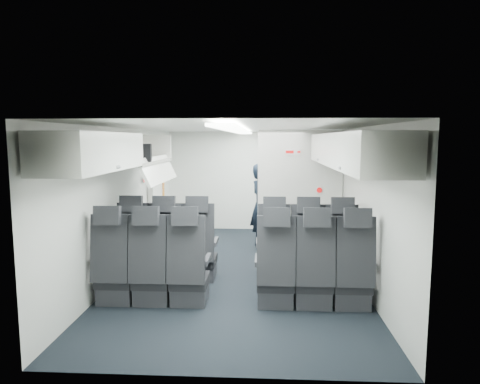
# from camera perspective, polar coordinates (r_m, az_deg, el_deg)

# --- Properties ---
(cabin_shell) EXTENTS (3.41, 6.01, 2.16)m
(cabin_shell) POSITION_cam_1_polar(r_m,az_deg,el_deg) (6.43, -0.19, -0.67)
(cabin_shell) COLOR black
(cabin_shell) RESTS_ON ground
(seat_row_front) EXTENTS (3.33, 0.56, 1.24)m
(seat_row_front) POSITION_cam_1_polar(r_m,az_deg,el_deg) (6.05, -0.48, -8.13)
(seat_row_front) COLOR black
(seat_row_front) RESTS_ON cabin_shell
(seat_row_mid) EXTENTS (3.33, 0.56, 1.24)m
(seat_row_mid) POSITION_cam_1_polar(r_m,az_deg,el_deg) (5.19, -1.11, -10.73)
(seat_row_mid) COLOR black
(seat_row_mid) RESTS_ON cabin_shell
(overhead_bin_left_rear) EXTENTS (0.53, 1.80, 0.40)m
(overhead_bin_left_rear) POSITION_cam_1_polar(r_m,az_deg,el_deg) (4.70, -19.02, 5.11)
(overhead_bin_left_rear) COLOR white
(overhead_bin_left_rear) RESTS_ON cabin_shell
(overhead_bin_left_front_open) EXTENTS (0.64, 1.70, 0.72)m
(overhead_bin_left_front_open) POSITION_cam_1_polar(r_m,az_deg,el_deg) (6.37, -13.42, 4.61)
(overhead_bin_left_front_open) COLOR #9E9E93
(overhead_bin_left_front_open) RESTS_ON cabin_shell
(overhead_bin_right_rear) EXTENTS (0.53, 1.80, 0.40)m
(overhead_bin_right_rear) POSITION_cam_1_polar(r_m,az_deg,el_deg) (4.48, 16.52, 5.13)
(overhead_bin_right_rear) COLOR white
(overhead_bin_right_rear) RESTS_ON cabin_shell
(overhead_bin_right_front) EXTENTS (0.53, 1.70, 0.40)m
(overhead_bin_right_front) POSITION_cam_1_polar(r_m,az_deg,el_deg) (6.20, 12.77, 5.70)
(overhead_bin_right_front) COLOR white
(overhead_bin_right_front) RESTS_ON cabin_shell
(bulkhead_partition) EXTENTS (1.40, 0.15, 2.13)m
(bulkhead_partition) POSITION_cam_1_polar(r_m,az_deg,el_deg) (7.24, 7.94, -0.24)
(bulkhead_partition) COLOR silver
(bulkhead_partition) RESTS_ON cabin_shell
(galley_unit) EXTENTS (0.85, 0.52, 1.90)m
(galley_unit) POSITION_cam_1_polar(r_m,az_deg,el_deg) (9.16, 6.73, 0.50)
(galley_unit) COLOR #939399
(galley_unit) RESTS_ON cabin_shell
(boarding_door) EXTENTS (0.12, 1.27, 1.86)m
(boarding_door) POSITION_cam_1_polar(r_m,az_deg,el_deg) (8.23, -11.04, -0.29)
(boarding_door) COLOR silver
(boarding_door) RESTS_ON cabin_shell
(flight_attendant) EXTENTS (0.55, 0.66, 1.55)m
(flight_attendant) POSITION_cam_1_polar(r_m,az_deg,el_deg) (7.83, 2.81, -1.87)
(flight_attendant) COLOR black
(flight_attendant) RESTS_ON ground
(carry_on_bag) EXTENTS (0.48, 0.38, 0.26)m
(carry_on_bag) POSITION_cam_1_polar(r_m,az_deg,el_deg) (6.07, -13.78, 5.04)
(carry_on_bag) COLOR black
(carry_on_bag) RESTS_ON overhead_bin_left_front_open
(papers) EXTENTS (0.21, 0.08, 0.15)m
(papers) POSITION_cam_1_polar(r_m,az_deg,el_deg) (7.75, 4.23, 0.08)
(papers) COLOR white
(papers) RESTS_ON flight_attendant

